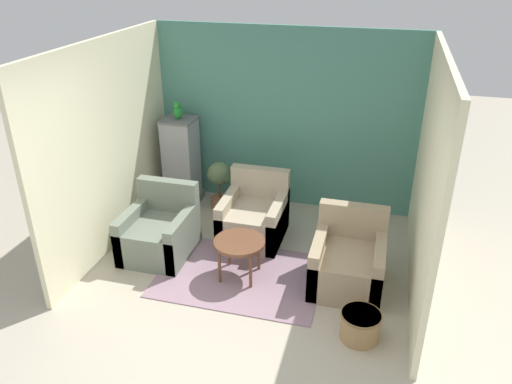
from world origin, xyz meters
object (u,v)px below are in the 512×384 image
object	(u,v)px
potted_plant	(219,180)
wicker_basket	(360,325)
parrot	(178,111)
armchair_left	(160,233)
birdcage	(182,162)
armchair_right	(348,263)
armchair_middle	(254,218)
coffee_table	(239,245)

from	to	relation	value
potted_plant	wicker_basket	xyz separation A→B (m)	(2.16, -2.18, -0.29)
parrot	wicker_basket	bearing A→B (deg)	-39.40
armchair_left	birdcage	bearing A→B (deg)	100.69
armchair_left	wicker_basket	world-z (taller)	armchair_left
armchair_right	armchair_left	bearing A→B (deg)	178.65
armchair_left	parrot	distance (m)	1.78
armchair_left	armchair_right	world-z (taller)	same
parrot	potted_plant	xyz separation A→B (m)	(0.59, -0.08, -0.95)
armchair_middle	parrot	world-z (taller)	parrot
armchair_middle	armchair_right	bearing A→B (deg)	-29.32
armchair_right	potted_plant	world-z (taller)	armchair_right
coffee_table	armchair_middle	bearing A→B (deg)	94.73
coffee_table	wicker_basket	size ratio (longest dim) A/B	1.48
armchair_right	potted_plant	xyz separation A→B (m)	(-1.95, 1.34, 0.17)
coffee_table	parrot	world-z (taller)	parrot
armchair_left	potted_plant	xyz separation A→B (m)	(0.34, 1.28, 0.17)
armchair_right	armchair_middle	distance (m)	1.46
parrot	wicker_basket	size ratio (longest dim) A/B	0.65
coffee_table	birdcage	distance (m)	2.09
potted_plant	armchair_right	bearing A→B (deg)	-34.42
armchair_middle	potted_plant	distance (m)	0.94
armchair_left	potted_plant	bearing A→B (deg)	75.35
wicker_basket	armchair_middle	bearing A→B (deg)	133.57
armchair_right	potted_plant	bearing A→B (deg)	145.58
coffee_table	potted_plant	distance (m)	1.69
armchair_middle	wicker_basket	distance (m)	2.15
potted_plant	parrot	bearing A→B (deg)	172.18
coffee_table	armchair_right	bearing A→B (deg)	8.40
armchair_left	birdcage	xyz separation A→B (m)	(-0.26, 1.36, 0.35)
birdcage	armchair_left	bearing A→B (deg)	-79.31
wicker_basket	coffee_table	bearing A→B (deg)	154.65
parrot	coffee_table	bearing A→B (deg)	-49.86
coffee_table	parrot	bearing A→B (deg)	130.14
coffee_table	armchair_right	size ratio (longest dim) A/B	0.68
wicker_basket	armchair_right	bearing A→B (deg)	104.02
birdcage	parrot	size ratio (longest dim) A/B	4.97
birdcage	wicker_basket	xyz separation A→B (m)	(2.75, -2.26, -0.47)
armchair_right	birdcage	bearing A→B (deg)	150.89
armchair_right	parrot	xyz separation A→B (m)	(-2.54, 1.42, 1.11)
coffee_table	potted_plant	world-z (taller)	potted_plant
wicker_basket	armchair_left	bearing A→B (deg)	160.21
armchair_left	parrot	size ratio (longest dim) A/B	3.34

